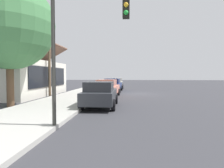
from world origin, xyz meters
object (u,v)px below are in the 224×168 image
Objects in this scene: car_navy at (113,85)px; car_coral at (107,88)px; fire_hydrant_red at (88,93)px; shade_tree at (9,25)px; car_charcoal at (100,94)px; car_ivory at (117,83)px; traffic_light_main at (82,32)px; utility_pole_wooden at (49,54)px.

car_coral is at bearing -177.89° from car_navy.
car_navy reaches higher than fire_hydrant_red.
car_coral is at bearing -42.24° from shade_tree.
car_charcoal and car_navy have the same top height.
car_coral is 9.14m from shade_tree.
car_ivory is 0.88× the size of traffic_light_main.
car_ivory is 18.81m from shade_tree.
car_charcoal is 11.44m from car_navy.
car_navy is at bearing 176.90° from car_ivory.
car_ivory is at bearing -6.47° from fire_hydrant_red.
fire_hydrant_red is at bearing -44.56° from shade_tree.
car_ivory is 0.58× the size of shade_tree.
traffic_light_main is 7.32× the size of fire_hydrant_red.
car_charcoal is 5.71m from traffic_light_main.
shade_tree is 1.51× the size of traffic_light_main.
traffic_light_main is at bearing -151.66° from utility_pole_wooden.
shade_tree is at bearing 51.06° from traffic_light_main.
utility_pole_wooden reaches higher than car_coral.
car_coral is 5.90m from car_navy.
car_coral and car_navy have the same top height.
traffic_light_main reaches higher than fire_hydrant_red.
car_charcoal is at bearing 178.03° from car_ivory.
car_ivory is at bearing -25.47° from utility_pole_wooden.
utility_pole_wooden is (-5.99, 5.41, 3.11)m from car_navy.
car_ivory is 22.23m from traffic_light_main.
traffic_light_main is 9.36m from fire_hydrant_red.
fire_hydrant_red is (-1.78, -4.00, -3.43)m from utility_pole_wooden.
fire_hydrant_red is at bearing 146.89° from car_coral.
car_ivory is at bearing -0.34° from car_charcoal.
car_coral is 0.61× the size of utility_pole_wooden.
utility_pole_wooden is (5.89, -0.04, -1.16)m from shade_tree.
utility_pole_wooden is at bearing 152.47° from car_ivory.
traffic_light_main is at bearing -179.09° from car_charcoal.
car_coral is at bearing 1.47° from traffic_light_main.
shade_tree is 11.09× the size of fire_hydrant_red.
car_ivory is at bearing -17.66° from shade_tree.
fire_hydrant_red is at bearing 171.47° from car_ivory.
utility_pole_wooden is at bearing 94.40° from car_coral.
traffic_light_main is (-10.59, -0.27, 2.68)m from car_coral.
shade_tree is at bearing 135.44° from fire_hydrant_red.
utility_pole_wooden reaches higher than traffic_light_main.
traffic_light_main is at bearing -175.13° from car_coral.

